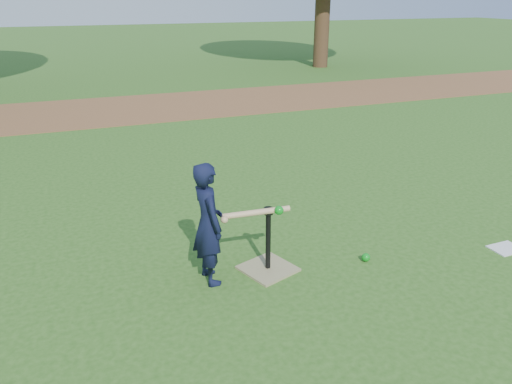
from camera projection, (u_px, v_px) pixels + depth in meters
name	position (u px, v px, depth m)	size (l,w,h in m)	color
ground	(306.00, 270.00, 4.53)	(80.00, 80.00, 0.00)	#285116
dirt_strip	(155.00, 107.00, 11.03)	(24.00, 3.00, 0.01)	brown
child	(208.00, 224.00, 4.19)	(0.39, 0.26, 1.08)	black
wiffle_ball_ground	(366.00, 257.00, 4.67)	(0.08, 0.08, 0.08)	#0C8619
clipboard	(506.00, 249.00, 4.90)	(0.30, 0.23, 0.01)	silver
batting_tee	(268.00, 259.00, 4.50)	(0.55, 0.55, 0.61)	#93875D
swing_action	(258.00, 213.00, 4.25)	(0.63, 0.14, 0.08)	tan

